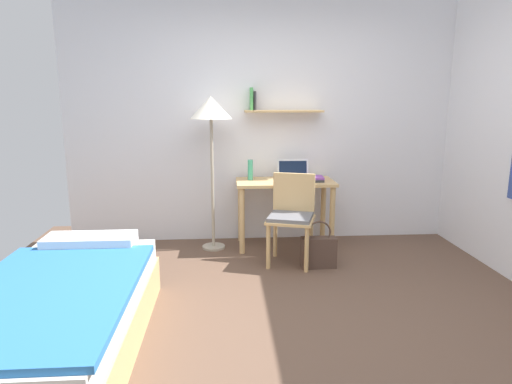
{
  "coord_description": "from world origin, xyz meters",
  "views": [
    {
      "loc": [
        -0.48,
        -2.86,
        1.56
      ],
      "look_at": [
        -0.25,
        0.51,
        0.85
      ],
      "focal_mm": 31.13,
      "sensor_mm": 36.0,
      "label": 1
    }
  ],
  "objects": [
    {
      "name": "handbag",
      "position": [
        0.38,
        1.05,
        0.16
      ],
      "size": [
        0.33,
        0.12,
        0.45
      ],
      "color": "#4C382D",
      "rests_on": "ground_plane"
    },
    {
      "name": "standing_lamp",
      "position": [
        -0.62,
        1.68,
        1.4
      ],
      "size": [
        0.42,
        0.42,
        1.59
      ],
      "color": "#B2A893",
      "rests_on": "ground_plane"
    },
    {
      "name": "desk_chair",
      "position": [
        0.14,
        1.22,
        0.48
      ],
      "size": [
        0.53,
        0.52,
        0.86
      ],
      "color": "tan",
      "rests_on": "ground_plane"
    },
    {
      "name": "laptop",
      "position": [
        0.24,
        1.77,
        0.77
      ],
      "size": [
        0.34,
        0.21,
        0.21
      ],
      "color": "#B7BABF",
      "rests_on": "desk"
    },
    {
      "name": "bed",
      "position": [
        -1.52,
        -0.27,
        0.24
      ],
      "size": [
        0.98,
        1.9,
        0.54
      ],
      "color": "tan",
      "rests_on": "ground_plane"
    },
    {
      "name": "book_stack",
      "position": [
        0.45,
        1.66,
        0.74
      ],
      "size": [
        0.18,
        0.24,
        0.05
      ],
      "color": "#333338",
      "rests_on": "desk"
    },
    {
      "name": "water_bottle",
      "position": [
        -0.22,
        1.76,
        0.83
      ],
      "size": [
        0.06,
        0.06,
        0.22
      ],
      "primitive_type": "cylinder",
      "color": "#42A87F",
      "rests_on": "desk"
    },
    {
      "name": "wall_back",
      "position": [
        0.0,
        2.02,
        1.3
      ],
      "size": [
        4.4,
        0.27,
        2.6
      ],
      "color": "white",
      "rests_on": "ground_plane"
    },
    {
      "name": "ground_plane",
      "position": [
        0.0,
        0.0,
        0.0
      ],
      "size": [
        5.28,
        5.28,
        0.0
      ],
      "primitive_type": "plane",
      "color": "brown"
    },
    {
      "name": "desk",
      "position": [
        0.14,
        1.7,
        0.58
      ],
      "size": [
        1.02,
        0.52,
        0.72
      ],
      "color": "tan",
      "rests_on": "ground_plane"
    }
  ]
}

